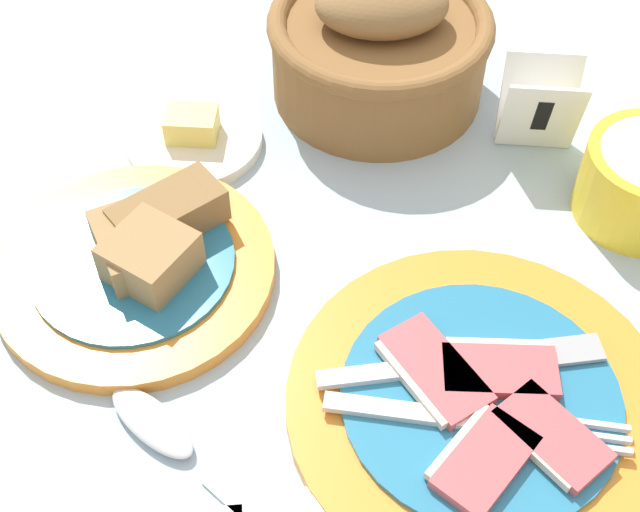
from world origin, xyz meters
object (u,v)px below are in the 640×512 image
Objects in this scene: number_card at (540,108)px; teaspoon_near_cup at (282,509)px; butter_dish at (194,137)px; teaspoon_by_saucer at (182,449)px; breakfast_plate at (480,403)px; bread_plate at (140,259)px; bread_basket at (379,47)px.

number_card is 0.37m from teaspoon_near_cup.
butter_dish is 0.28m from teaspoon_by_saucer.
breakfast_plate is at bearing -101.07° from number_card.
number_card is (0.26, 0.07, 0.03)m from butter_dish.
butter_dish is at bearing 94.88° from bread_plate.
bread_basket is (-0.13, 0.28, 0.04)m from breakfast_plate.
breakfast_plate is at bearing 24.26° from teaspoon_near_cup.
bread_basket is 1.01× the size of teaspoon_by_saucer.
teaspoon_by_saucer is 0.07m from teaspoon_near_cup.
butter_dish is at bearing -44.16° from teaspoon_by_saucer.
butter_dish reaches higher than breakfast_plate.
bread_plate is 0.15m from teaspoon_by_saucer.
bread_plate is at bearing -150.83° from number_card.
number_card is at bearing 53.58° from teaspoon_near_cup.
teaspoon_near_cup is (0.03, -0.38, -0.04)m from bread_basket.
teaspoon_by_saucer is (-0.17, -0.08, -0.00)m from breakfast_plate.
teaspoon_by_saucer is at bearing -70.79° from butter_dish.
breakfast_plate is 1.23× the size of bread_plate.
bread_basket is at bearing 39.12° from butter_dish.
breakfast_plate is 0.32m from bread_basket.
number_card is 0.38m from teaspoon_by_saucer.
breakfast_plate reaches higher than teaspoon_by_saucer.
teaspoon_near_cup is at bearing -116.61° from number_card.
teaspoon_by_saucer is (0.08, -0.13, -0.01)m from bread_plate.
teaspoon_near_cup is at bearing -44.28° from bread_plate.
breakfast_plate is 0.26m from number_card.
bread_basket reaches higher than teaspoon_near_cup.
butter_dish is 0.32m from teaspoon_near_cup.
bread_basket is 0.97× the size of teaspoon_near_cup.
bread_plate is (-0.25, 0.05, 0.01)m from breakfast_plate.
bread_basket reaches higher than breakfast_plate.
bread_basket is 0.39m from teaspoon_near_cup.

